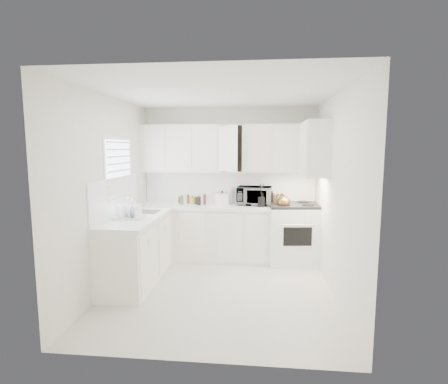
# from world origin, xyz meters

# --- Properties ---
(floor) EXTENTS (3.20, 3.20, 0.00)m
(floor) POSITION_xyz_m (0.00, 0.00, 0.00)
(floor) COLOR silver
(floor) RESTS_ON ground
(ceiling) EXTENTS (3.20, 3.20, 0.00)m
(ceiling) POSITION_xyz_m (0.00, 0.00, 2.60)
(ceiling) COLOR white
(ceiling) RESTS_ON ground
(wall_back) EXTENTS (3.00, 0.00, 3.00)m
(wall_back) POSITION_xyz_m (0.00, 1.60, 1.30)
(wall_back) COLOR white
(wall_back) RESTS_ON ground
(wall_front) EXTENTS (3.00, 0.00, 3.00)m
(wall_front) POSITION_xyz_m (0.00, -1.60, 1.30)
(wall_front) COLOR white
(wall_front) RESTS_ON ground
(wall_left) EXTENTS (0.00, 3.20, 3.20)m
(wall_left) POSITION_xyz_m (-1.50, 0.00, 1.30)
(wall_left) COLOR white
(wall_left) RESTS_ON ground
(wall_right) EXTENTS (0.00, 3.20, 3.20)m
(wall_right) POSITION_xyz_m (1.50, 0.00, 1.30)
(wall_right) COLOR white
(wall_right) RESTS_ON ground
(window_blinds) EXTENTS (0.06, 0.96, 1.06)m
(window_blinds) POSITION_xyz_m (-1.48, 0.35, 1.55)
(window_blinds) COLOR white
(window_blinds) RESTS_ON wall_left
(lower_cabinets_back) EXTENTS (2.22, 0.60, 0.90)m
(lower_cabinets_back) POSITION_xyz_m (-0.39, 1.30, 0.45)
(lower_cabinets_back) COLOR white
(lower_cabinets_back) RESTS_ON floor
(lower_cabinets_left) EXTENTS (0.60, 1.60, 0.90)m
(lower_cabinets_left) POSITION_xyz_m (-1.20, 0.20, 0.45)
(lower_cabinets_left) COLOR white
(lower_cabinets_left) RESTS_ON floor
(countertop_back) EXTENTS (2.24, 0.64, 0.05)m
(countertop_back) POSITION_xyz_m (-0.39, 1.29, 0.93)
(countertop_back) COLOR white
(countertop_back) RESTS_ON lower_cabinets_back
(countertop_left) EXTENTS (0.64, 1.62, 0.05)m
(countertop_left) POSITION_xyz_m (-1.19, 0.20, 0.93)
(countertop_left) COLOR white
(countertop_left) RESTS_ON lower_cabinets_left
(backsplash_back) EXTENTS (2.98, 0.02, 0.55)m
(backsplash_back) POSITION_xyz_m (0.00, 1.59, 1.23)
(backsplash_back) COLOR white
(backsplash_back) RESTS_ON wall_back
(backsplash_left) EXTENTS (0.02, 1.60, 0.55)m
(backsplash_left) POSITION_xyz_m (-1.49, 0.20, 1.23)
(backsplash_left) COLOR white
(backsplash_left) RESTS_ON wall_left
(upper_cabinets_back) EXTENTS (3.00, 0.33, 0.80)m
(upper_cabinets_back) POSITION_xyz_m (0.00, 1.44, 1.50)
(upper_cabinets_back) COLOR white
(upper_cabinets_back) RESTS_ON wall_back
(upper_cabinets_right) EXTENTS (0.33, 0.90, 0.80)m
(upper_cabinets_right) POSITION_xyz_m (1.33, 0.82, 1.50)
(upper_cabinets_right) COLOR white
(upper_cabinets_right) RESTS_ON wall_right
(sink) EXTENTS (0.42, 0.38, 0.30)m
(sink) POSITION_xyz_m (-1.19, 0.55, 1.07)
(sink) COLOR gray
(sink) RESTS_ON countertop_left
(stove) EXTENTS (0.90, 0.76, 1.27)m
(stove) POSITION_xyz_m (1.10, 1.26, 0.64)
(stove) COLOR white
(stove) RESTS_ON floor
(tea_kettle) EXTENTS (0.32, 0.30, 0.24)m
(tea_kettle) POSITION_xyz_m (0.92, 1.10, 1.06)
(tea_kettle) COLOR olive
(tea_kettle) RESTS_ON stove
(frying_pan) EXTENTS (0.39, 0.50, 0.04)m
(frying_pan) POSITION_xyz_m (1.28, 1.42, 0.96)
(frying_pan) COLOR black
(frying_pan) RESTS_ON stove
(microwave) EXTENTS (0.59, 0.37, 0.38)m
(microwave) POSITION_xyz_m (0.45, 1.38, 1.14)
(microwave) COLOR gray
(microwave) RESTS_ON countertop_back
(rice_cooker) EXTENTS (0.30, 0.30, 0.24)m
(rice_cooker) POSITION_xyz_m (-0.09, 1.30, 1.07)
(rice_cooker) COLOR white
(rice_cooker) RESTS_ON countertop_back
(paper_towel) EXTENTS (0.12, 0.12, 0.27)m
(paper_towel) POSITION_xyz_m (0.03, 1.49, 1.08)
(paper_towel) COLOR white
(paper_towel) RESTS_ON countertop_back
(utensil_crock) EXTENTS (0.16, 0.16, 0.40)m
(utensil_crock) POSITION_xyz_m (0.57, 1.19, 1.15)
(utensil_crock) COLOR black
(utensil_crock) RESTS_ON countertop_back
(dish_rack) EXTENTS (0.41, 0.31, 0.22)m
(dish_rack) POSITION_xyz_m (-1.24, 0.06, 1.06)
(dish_rack) COLOR white
(dish_rack) RESTS_ON countertop_left
(spice_left_0) EXTENTS (0.06, 0.06, 0.13)m
(spice_left_0) POSITION_xyz_m (-0.85, 1.42, 1.02)
(spice_left_0) COLOR brown
(spice_left_0) RESTS_ON countertop_back
(spice_left_1) EXTENTS (0.06, 0.06, 0.13)m
(spice_left_1) POSITION_xyz_m (-0.78, 1.33, 1.02)
(spice_left_1) COLOR #297D47
(spice_left_1) RESTS_ON countertop_back
(spice_left_2) EXTENTS (0.06, 0.06, 0.13)m
(spice_left_2) POSITION_xyz_m (-0.70, 1.42, 1.02)
(spice_left_2) COLOR red
(spice_left_2) RESTS_ON countertop_back
(spice_left_3) EXTENTS (0.06, 0.06, 0.13)m
(spice_left_3) POSITION_xyz_m (-0.62, 1.33, 1.02)
(spice_left_3) COLOR #BFCE30
(spice_left_3) RESTS_ON countertop_back
(spice_left_4) EXTENTS (0.06, 0.06, 0.13)m
(spice_left_4) POSITION_xyz_m (-0.55, 1.42, 1.02)
(spice_left_4) COLOR #4F3116
(spice_left_4) RESTS_ON countertop_back
(spice_left_5) EXTENTS (0.06, 0.06, 0.13)m
(spice_left_5) POSITION_xyz_m (-0.47, 1.33, 1.02)
(spice_left_5) COLOR black
(spice_left_5) RESTS_ON countertop_back
(spice_left_6) EXTENTS (0.06, 0.06, 0.13)m
(spice_left_6) POSITION_xyz_m (-0.40, 1.42, 1.02)
(spice_left_6) COLOR brown
(spice_left_6) RESTS_ON countertop_back
(sauce_right_0) EXTENTS (0.06, 0.06, 0.19)m
(sauce_right_0) POSITION_xyz_m (0.58, 1.46, 1.05)
(sauce_right_0) COLOR red
(sauce_right_0) RESTS_ON countertop_back
(sauce_right_1) EXTENTS (0.06, 0.06, 0.19)m
(sauce_right_1) POSITION_xyz_m (0.64, 1.40, 1.05)
(sauce_right_1) COLOR #BFCE30
(sauce_right_1) RESTS_ON countertop_back
(sauce_right_2) EXTENTS (0.06, 0.06, 0.19)m
(sauce_right_2) POSITION_xyz_m (0.69, 1.46, 1.05)
(sauce_right_2) COLOR #4F3116
(sauce_right_2) RESTS_ON countertop_back
(sauce_right_3) EXTENTS (0.06, 0.06, 0.19)m
(sauce_right_3) POSITION_xyz_m (0.74, 1.40, 1.05)
(sauce_right_3) COLOR black
(sauce_right_3) RESTS_ON countertop_back
(sauce_right_4) EXTENTS (0.06, 0.06, 0.19)m
(sauce_right_4) POSITION_xyz_m (0.80, 1.46, 1.05)
(sauce_right_4) COLOR brown
(sauce_right_4) RESTS_ON countertop_back
(sauce_right_5) EXTENTS (0.06, 0.06, 0.19)m
(sauce_right_5) POSITION_xyz_m (0.85, 1.40, 1.05)
(sauce_right_5) COLOR #297D47
(sauce_right_5) RESTS_ON countertop_back
(sauce_right_6) EXTENTS (0.06, 0.06, 0.19)m
(sauce_right_6) POSITION_xyz_m (0.91, 1.46, 1.05)
(sauce_right_6) COLOR red
(sauce_right_6) RESTS_ON countertop_back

